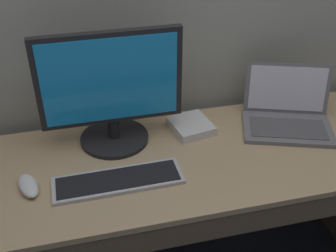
{
  "coord_description": "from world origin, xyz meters",
  "views": [
    {
      "loc": [
        -0.4,
        -1.16,
        1.68
      ],
      "look_at": [
        -0.11,
        0.0,
        0.88
      ],
      "focal_mm": 45.38,
      "sensor_mm": 36.0,
      "label": 1
    }
  ],
  "objects_px": {
    "wired_keyboard": "(118,180)",
    "computer_mouse": "(28,186)",
    "laptop_space_gray": "(287,117)",
    "external_monitor": "(111,90)",
    "external_drive_box": "(191,126)"
  },
  "relations": [
    {
      "from": "laptop_space_gray",
      "to": "computer_mouse",
      "type": "xyz_separation_m",
      "value": [
        -0.98,
        -0.15,
        -0.02
      ]
    },
    {
      "from": "wired_keyboard",
      "to": "external_drive_box",
      "type": "relative_size",
      "value": 2.75
    },
    {
      "from": "external_monitor",
      "to": "wired_keyboard",
      "type": "relative_size",
      "value": 1.17
    },
    {
      "from": "laptop_space_gray",
      "to": "external_monitor",
      "type": "relative_size",
      "value": 0.81
    },
    {
      "from": "laptop_space_gray",
      "to": "computer_mouse",
      "type": "bearing_deg",
      "value": -171.61
    },
    {
      "from": "laptop_space_gray",
      "to": "wired_keyboard",
      "type": "height_order",
      "value": "laptop_space_gray"
    },
    {
      "from": "wired_keyboard",
      "to": "external_drive_box",
      "type": "bearing_deg",
      "value": 36.78
    },
    {
      "from": "external_monitor",
      "to": "computer_mouse",
      "type": "xyz_separation_m",
      "value": [
        -0.31,
        -0.2,
        -0.2
      ]
    },
    {
      "from": "laptop_space_gray",
      "to": "computer_mouse",
      "type": "height_order",
      "value": "laptop_space_gray"
    },
    {
      "from": "computer_mouse",
      "to": "external_drive_box",
      "type": "height_order",
      "value": "external_drive_box"
    },
    {
      "from": "computer_mouse",
      "to": "external_drive_box",
      "type": "distance_m",
      "value": 0.64
    },
    {
      "from": "computer_mouse",
      "to": "external_drive_box",
      "type": "xyz_separation_m",
      "value": [
        0.61,
        0.21,
        0.0
      ]
    },
    {
      "from": "laptop_space_gray",
      "to": "wired_keyboard",
      "type": "relative_size",
      "value": 0.95
    },
    {
      "from": "wired_keyboard",
      "to": "computer_mouse",
      "type": "relative_size",
      "value": 3.48
    },
    {
      "from": "laptop_space_gray",
      "to": "wired_keyboard",
      "type": "bearing_deg",
      "value": -165.63
    }
  ]
}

